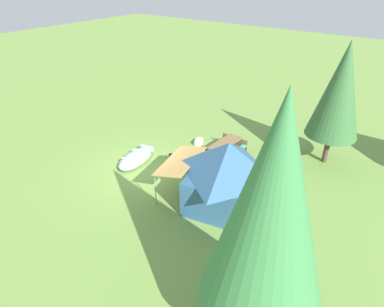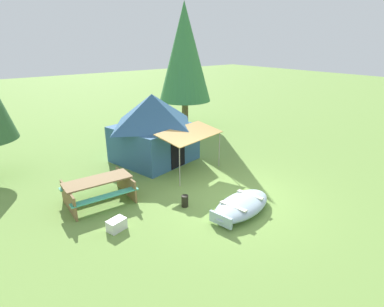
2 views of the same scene
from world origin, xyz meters
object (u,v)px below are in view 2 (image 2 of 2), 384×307
Objects in this scene: pine_tree_far_center at (185,53)px; cooler_box at (117,225)px; picnic_table at (98,188)px; beached_rowboat at (241,205)px; canvas_cabin_tent at (153,127)px; fuel_can at (185,201)px.

cooler_box is at bearing -136.75° from pine_tree_far_center.
beached_rowboat is at bearing -45.70° from picnic_table.
cooler_box is (-0.23, -1.71, -0.33)m from picnic_table.
cooler_box is (-3.24, 1.38, -0.06)m from beached_rowboat.
pine_tree_far_center is at bearing 43.25° from cooler_box.
canvas_cabin_tent is 5.84m from pine_tree_far_center.
cooler_box is at bearing -97.52° from picnic_table.
canvas_cabin_tent reaches higher than picnic_table.
canvas_cabin_tent is 2.18× the size of picnic_table.
fuel_can is 0.05× the size of pine_tree_far_center.
beached_rowboat reaches higher than fuel_can.
canvas_cabin_tent is at bearing 32.08° from picnic_table.
cooler_box is at bearing -132.63° from canvas_cabin_tent.
fuel_can reaches higher than cooler_box.
pine_tree_far_center is at bearing 63.30° from beached_rowboat.
pine_tree_far_center reaches higher than fuel_can.
picnic_table is (-3.19, -2.00, -0.94)m from canvas_cabin_tent.
picnic_table is 1.76m from cooler_box.
cooler_box is at bearing 176.68° from fuel_can.
cooler_box is 1.33× the size of fuel_can.
beached_rowboat is 5.10× the size of cooler_box.
canvas_cabin_tent reaches higher than fuel_can.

